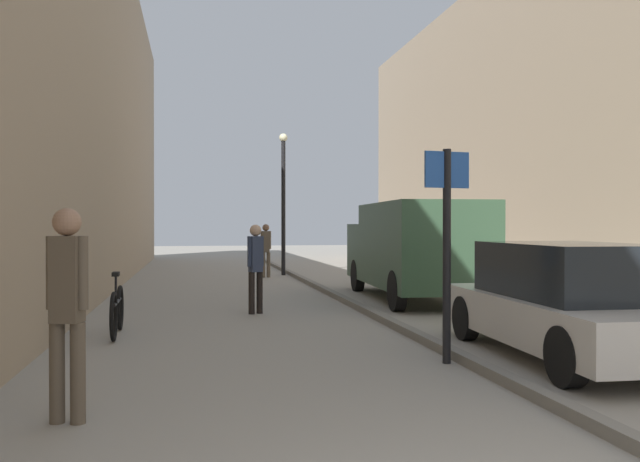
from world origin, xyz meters
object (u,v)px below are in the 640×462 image
Objects in this scene: bicycle_leaning at (117,311)px; lamp_post at (283,194)px; pedestrian_mid_block at (67,299)px; delivery_van at (414,247)px; parked_car at (569,302)px; pedestrian_main_foreground at (266,247)px; pedestrian_far_crossing at (256,262)px; street_sign_post at (447,236)px.

lamp_post is at bearing 69.22° from bicycle_leaning.
delivery_van is at bearing 69.94° from pedestrian_mid_block.
parked_car is (-0.24, -6.63, -0.47)m from delivery_van.
parked_car is 6.46m from bicycle_leaning.
pedestrian_far_crossing is at bearing -96.32° from pedestrian_main_foreground.
delivery_van is at bearing -114.61° from street_sign_post.
delivery_van is 3.22× the size of bicycle_leaning.
pedestrian_main_foreground is 8.72m from pedestrian_far_crossing.
pedestrian_far_crossing is 5.28m from street_sign_post.
lamp_post is (0.68, 0.84, 1.73)m from pedestrian_main_foreground.
pedestrian_mid_block reaches higher than pedestrian_main_foreground.
street_sign_post is (4.07, 1.68, 0.49)m from pedestrian_mid_block.
bicycle_leaning is at bearing -106.61° from pedestrian_main_foreground.
parked_car is 2.41× the size of bicycle_leaning.
bicycle_leaning is at bearing -144.80° from delivery_van.
delivery_van is (5.95, 8.33, 0.13)m from pedestrian_mid_block.
lamp_post is at bearing 99.28° from parked_car.
pedestrian_main_foreground is 0.40× the size of parked_car.
pedestrian_mid_block is 0.43× the size of parked_car.
pedestrian_main_foreground is at bearing 113.70° from delivery_van.
street_sign_post is (-1.88, -6.65, 0.37)m from delivery_van.
pedestrian_main_foreground is at bearing 71.06° from bicycle_leaning.
pedestrian_far_crossing is 6.02m from parked_car.
pedestrian_main_foreground reaches higher than pedestrian_far_crossing.
pedestrian_main_foreground is 2.04m from lamp_post.
pedestrian_mid_block is 6.95m from pedestrian_far_crossing.
delivery_van is 1.20× the size of lamp_post.
delivery_van reaches higher than pedestrian_far_crossing.
pedestrian_far_crossing is 0.35× the size of lamp_post.
pedestrian_main_foreground is 0.66× the size of street_sign_post.
street_sign_post reaches higher than bicycle_leaning.
street_sign_post is (1.86, -4.91, 0.57)m from pedestrian_far_crossing.
pedestrian_mid_block is at bearing -122.59° from delivery_van.
pedestrian_main_foreground is 11.27m from bicycle_leaning.
pedestrian_mid_block is at bearing -90.01° from bicycle_leaning.
street_sign_post is (0.73, -13.55, 0.56)m from pedestrian_main_foreground.
lamp_post is at bearing 91.44° from pedestrian_mid_block.
pedestrian_far_crossing is (-1.13, -8.65, -0.01)m from pedestrian_main_foreground.
delivery_van is 8.13m from lamp_post.
pedestrian_mid_block is 0.32× the size of delivery_van.
bicycle_leaning is (-4.16, 2.84, -1.16)m from street_sign_post.
bicycle_leaning is at bearing 156.69° from parked_car.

